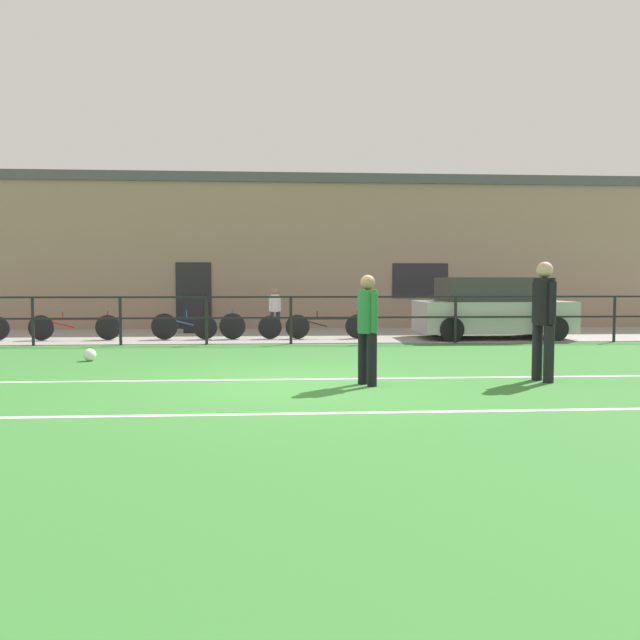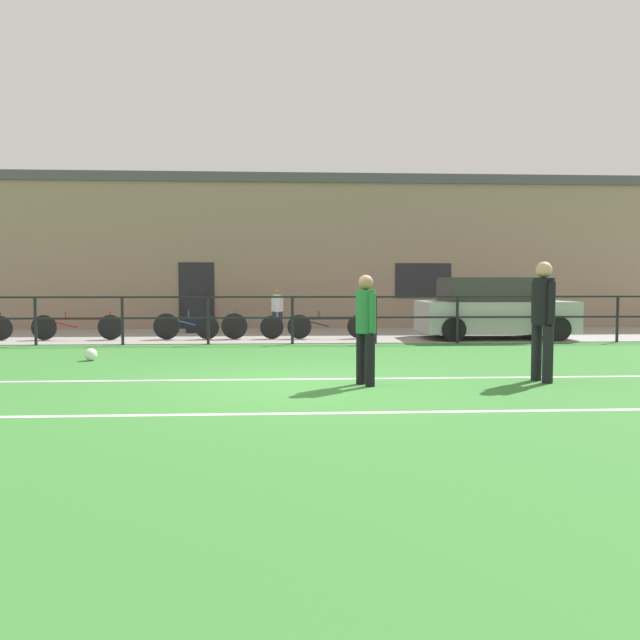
{
  "view_description": "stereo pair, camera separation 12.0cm",
  "coord_description": "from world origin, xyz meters",
  "px_view_note": "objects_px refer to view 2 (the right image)",
  "views": [
    {
      "loc": [
        -0.33,
        -9.17,
        1.48
      ],
      "look_at": [
        0.46,
        2.56,
        0.78
      ],
      "focal_mm": 35.73,
      "sensor_mm": 36.0,
      "label": 1
    },
    {
      "loc": [
        -0.21,
        -9.18,
        1.48
      ],
      "look_at": [
        0.46,
        2.56,
        0.78
      ],
      "focal_mm": 35.73,
      "sensor_mm": 36.0,
      "label": 2
    }
  ],
  "objects_px": {
    "soccer_ball_match": "(91,354)",
    "trash_bin_0": "(197,313)",
    "bicycle_parked_0": "(77,327)",
    "player_goalkeeper": "(543,314)",
    "player_striker": "(366,323)",
    "trash_bin_1": "(496,314)",
    "bicycle_parked_2": "(239,327)",
    "parked_car_red": "(493,310)",
    "spectator_child": "(277,308)",
    "bicycle_parked_4": "(200,326)",
    "bicycle_parked_3": "(329,326)"
  },
  "relations": [
    {
      "from": "soccer_ball_match",
      "to": "trash_bin_0",
      "type": "xyz_separation_m",
      "value": [
        1.12,
        6.45,
        0.46
      ]
    },
    {
      "from": "bicycle_parked_0",
      "to": "bicycle_parked_2",
      "type": "height_order",
      "value": "bicycle_parked_0"
    },
    {
      "from": "player_striker",
      "to": "bicycle_parked_3",
      "type": "relative_size",
      "value": 0.73
    },
    {
      "from": "bicycle_parked_0",
      "to": "player_goalkeeper",
      "type": "bearing_deg",
      "value": -38.48
    },
    {
      "from": "trash_bin_0",
      "to": "bicycle_parked_3",
      "type": "bearing_deg",
      "value": -30.98
    },
    {
      "from": "player_striker",
      "to": "spectator_child",
      "type": "height_order",
      "value": "player_striker"
    },
    {
      "from": "spectator_child",
      "to": "trash_bin_0",
      "type": "xyz_separation_m",
      "value": [
        -2.33,
        0.21,
        -0.17
      ]
    },
    {
      "from": "parked_car_red",
      "to": "trash_bin_1",
      "type": "height_order",
      "value": "parked_car_red"
    },
    {
      "from": "spectator_child",
      "to": "bicycle_parked_2",
      "type": "relative_size",
      "value": 0.57
    },
    {
      "from": "player_striker",
      "to": "bicycle_parked_2",
      "type": "xyz_separation_m",
      "value": [
        -2.3,
        7.37,
        -0.56
      ]
    },
    {
      "from": "trash_bin_0",
      "to": "trash_bin_1",
      "type": "bearing_deg",
      "value": 3.83
    },
    {
      "from": "player_striker",
      "to": "trash_bin_1",
      "type": "bearing_deg",
      "value": -54.88
    },
    {
      "from": "bicycle_parked_0",
      "to": "trash_bin_0",
      "type": "bearing_deg",
      "value": 39.29
    },
    {
      "from": "player_goalkeeper",
      "to": "soccer_ball_match",
      "type": "xyz_separation_m",
      "value": [
        -7.46,
        2.97,
        -0.89
      ]
    },
    {
      "from": "soccer_ball_match",
      "to": "bicycle_parked_4",
      "type": "relative_size",
      "value": 0.1
    },
    {
      "from": "spectator_child",
      "to": "trash_bin_1",
      "type": "xyz_separation_m",
      "value": [
        6.7,
        0.81,
        -0.23
      ]
    },
    {
      "from": "spectator_child",
      "to": "soccer_ball_match",
      "type": "bearing_deg",
      "value": 48.8
    },
    {
      "from": "spectator_child",
      "to": "trash_bin_0",
      "type": "distance_m",
      "value": 2.35
    },
    {
      "from": "player_goalkeeper",
      "to": "spectator_child",
      "type": "xyz_separation_m",
      "value": [
        -4.01,
        9.2,
        -0.26
      ]
    },
    {
      "from": "bicycle_parked_0",
      "to": "trash_bin_1",
      "type": "relative_size",
      "value": 2.32
    },
    {
      "from": "player_goalkeeper",
      "to": "soccer_ball_match",
      "type": "height_order",
      "value": "player_goalkeeper"
    },
    {
      "from": "soccer_ball_match",
      "to": "trash_bin_0",
      "type": "distance_m",
      "value": 6.56
    },
    {
      "from": "soccer_ball_match",
      "to": "bicycle_parked_4",
      "type": "bearing_deg",
      "value": 70.4
    },
    {
      "from": "trash_bin_0",
      "to": "trash_bin_1",
      "type": "distance_m",
      "value": 9.05
    },
    {
      "from": "spectator_child",
      "to": "bicycle_parked_3",
      "type": "relative_size",
      "value": 0.59
    },
    {
      "from": "player_striker",
      "to": "spectator_child",
      "type": "bearing_deg",
      "value": -19.0
    },
    {
      "from": "bicycle_parked_2",
      "to": "bicycle_parked_4",
      "type": "bearing_deg",
      "value": -180.0
    },
    {
      "from": "bicycle_parked_0",
      "to": "bicycle_parked_2",
      "type": "xyz_separation_m",
      "value": [
        4.09,
        0.0,
        -0.02
      ]
    },
    {
      "from": "trash_bin_1",
      "to": "spectator_child",
      "type": "bearing_deg",
      "value": -173.07
    },
    {
      "from": "player_goalkeeper",
      "to": "bicycle_parked_3",
      "type": "height_order",
      "value": "player_goalkeeper"
    },
    {
      "from": "player_striker",
      "to": "trash_bin_1",
      "type": "height_order",
      "value": "player_striker"
    },
    {
      "from": "bicycle_parked_0",
      "to": "bicycle_parked_4",
      "type": "relative_size",
      "value": 0.96
    },
    {
      "from": "parked_car_red",
      "to": "trash_bin_0",
      "type": "distance_m",
      "value": 8.29
    },
    {
      "from": "soccer_ball_match",
      "to": "bicycle_parked_3",
      "type": "bearing_deg",
      "value": 41.31
    },
    {
      "from": "player_goalkeeper",
      "to": "bicycle_parked_3",
      "type": "relative_size",
      "value": 0.82
    },
    {
      "from": "spectator_child",
      "to": "bicycle_parked_4",
      "type": "distance_m",
      "value": 2.82
    },
    {
      "from": "player_striker",
      "to": "spectator_child",
      "type": "relative_size",
      "value": 1.24
    },
    {
      "from": "bicycle_parked_2",
      "to": "parked_car_red",
      "type": "bearing_deg",
      "value": -1.17
    },
    {
      "from": "player_goalkeeper",
      "to": "bicycle_parked_2",
      "type": "distance_m",
      "value": 8.77
    },
    {
      "from": "soccer_ball_match",
      "to": "trash_bin_0",
      "type": "bearing_deg",
      "value": 80.13
    },
    {
      "from": "bicycle_parked_3",
      "to": "trash_bin_1",
      "type": "height_order",
      "value": "trash_bin_1"
    },
    {
      "from": "player_striker",
      "to": "bicycle_parked_2",
      "type": "bearing_deg",
      "value": -9.84
    },
    {
      "from": "bicycle_parked_2",
      "to": "trash_bin_0",
      "type": "height_order",
      "value": "trash_bin_0"
    },
    {
      "from": "player_striker",
      "to": "parked_car_red",
      "type": "xyz_separation_m",
      "value": [
        4.27,
        7.24,
        -0.13
      ]
    },
    {
      "from": "bicycle_parked_3",
      "to": "trash_bin_0",
      "type": "distance_m",
      "value": 4.31
    },
    {
      "from": "player_striker",
      "to": "trash_bin_0",
      "type": "relative_size",
      "value": 1.43
    },
    {
      "from": "spectator_child",
      "to": "parked_car_red",
      "type": "relative_size",
      "value": 0.33
    },
    {
      "from": "soccer_ball_match",
      "to": "parked_car_red",
      "type": "xyz_separation_m",
      "value": [
        9.07,
        4.1,
        0.65
      ]
    },
    {
      "from": "spectator_child",
      "to": "bicycle_parked_3",
      "type": "xyz_separation_m",
      "value": [
        1.36,
        -2.01,
        -0.4
      ]
    },
    {
      "from": "trash_bin_0",
      "to": "bicycle_parked_2",
      "type": "bearing_deg",
      "value": -58.12
    }
  ]
}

